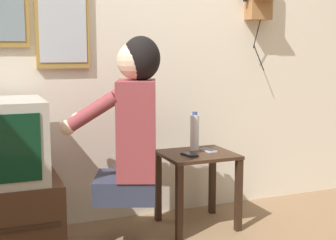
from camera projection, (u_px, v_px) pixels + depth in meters
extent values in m
cube|color=silver|center=(129.00, 35.00, 3.19)|extent=(6.80, 0.05, 2.55)
cube|color=#382316|center=(197.00, 155.00, 3.09)|extent=(0.47, 0.42, 0.02)
cube|color=black|center=(179.00, 203.00, 2.88)|extent=(0.04, 0.04, 0.48)
cube|color=black|center=(239.00, 195.00, 3.04)|extent=(0.04, 0.04, 0.48)
cube|color=black|center=(158.00, 187.00, 3.22)|extent=(0.04, 0.04, 0.48)
cube|color=black|center=(212.00, 181.00, 3.38)|extent=(0.04, 0.04, 0.48)
cube|color=#2D3347|center=(126.00, 187.00, 2.83)|extent=(0.47, 0.47, 0.14)
cube|color=brown|center=(137.00, 129.00, 2.78)|extent=(0.34, 0.44, 0.57)
sphere|color=beige|center=(136.00, 61.00, 2.72)|extent=(0.23, 0.23, 0.23)
ellipsoid|color=black|center=(141.00, 58.00, 2.72)|extent=(0.30, 0.30, 0.26)
cylinder|color=brown|center=(91.00, 113.00, 2.59)|extent=(0.32, 0.18, 0.23)
cylinder|color=brown|center=(99.00, 106.00, 2.92)|extent=(0.32, 0.18, 0.23)
sphere|color=beige|center=(68.00, 127.00, 2.60)|extent=(0.09, 0.09, 0.09)
sphere|color=beige|center=(78.00, 119.00, 2.93)|extent=(0.09, 0.09, 0.09)
cube|color=black|center=(1.00, 232.00, 2.41)|extent=(0.61, 0.01, 0.02)
cylinder|color=black|center=(257.00, 34.00, 3.45)|extent=(0.04, 0.04, 0.22)
cylinder|color=black|center=(259.00, 58.00, 3.49)|extent=(0.07, 0.06, 0.19)
cube|color=olive|center=(62.00, 7.00, 2.96)|extent=(0.34, 0.03, 0.77)
cube|color=#B2BCC6|center=(62.00, 7.00, 2.94)|extent=(0.30, 0.01, 0.69)
cube|color=black|center=(189.00, 155.00, 3.01)|extent=(0.08, 0.13, 0.01)
cube|color=black|center=(189.00, 154.00, 3.01)|extent=(0.07, 0.10, 0.00)
cube|color=silver|center=(209.00, 150.00, 3.15)|extent=(0.07, 0.13, 0.01)
cube|color=black|center=(209.00, 149.00, 3.14)|extent=(0.06, 0.10, 0.00)
cylinder|color=silver|center=(195.00, 133.00, 3.17)|extent=(0.06, 0.06, 0.24)
cylinder|color=#2D4C8C|center=(195.00, 113.00, 3.15)|extent=(0.03, 0.03, 0.02)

